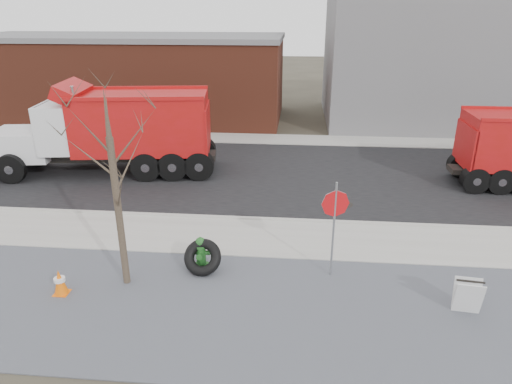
# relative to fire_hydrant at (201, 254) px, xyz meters

# --- Properties ---
(ground) EXTENTS (120.00, 120.00, 0.00)m
(ground) POSITION_rel_fire_hydrant_xyz_m (1.38, 1.66, -0.44)
(ground) COLOR #383328
(ground) RESTS_ON ground
(gravel_verge) EXTENTS (60.00, 5.00, 0.03)m
(gravel_verge) POSITION_rel_fire_hydrant_xyz_m (1.38, -1.84, -0.42)
(gravel_verge) COLOR slate
(gravel_verge) RESTS_ON ground
(sidewalk) EXTENTS (60.00, 2.50, 0.06)m
(sidewalk) POSITION_rel_fire_hydrant_xyz_m (1.38, 1.91, -0.41)
(sidewalk) COLOR #9E9B93
(sidewalk) RESTS_ON ground
(curb) EXTENTS (60.00, 0.15, 0.11)m
(curb) POSITION_rel_fire_hydrant_xyz_m (1.38, 3.21, -0.38)
(curb) COLOR #9E9B93
(curb) RESTS_ON ground
(road) EXTENTS (60.00, 9.40, 0.02)m
(road) POSITION_rel_fire_hydrant_xyz_m (1.38, 7.96, -0.43)
(road) COLOR black
(road) RESTS_ON ground
(far_sidewalk) EXTENTS (60.00, 2.00, 0.06)m
(far_sidewalk) POSITION_rel_fire_hydrant_xyz_m (1.38, 13.66, -0.41)
(far_sidewalk) COLOR #9E9B93
(far_sidewalk) RESTS_ON ground
(building_grey) EXTENTS (12.00, 10.00, 8.00)m
(building_grey) POSITION_rel_fire_hydrant_xyz_m (10.38, 19.66, 3.56)
(building_grey) COLOR slate
(building_grey) RESTS_ON ground
(building_brick) EXTENTS (20.20, 8.20, 5.30)m
(building_brick) POSITION_rel_fire_hydrant_xyz_m (-8.62, 18.66, 2.22)
(building_brick) COLOR brown
(building_brick) RESTS_ON ground
(bare_tree) EXTENTS (3.20, 3.20, 5.20)m
(bare_tree) POSITION_rel_fire_hydrant_xyz_m (-1.82, -0.94, 2.86)
(bare_tree) COLOR #382D23
(bare_tree) RESTS_ON ground
(fire_hydrant) EXTENTS (0.53, 0.52, 0.95)m
(fire_hydrant) POSITION_rel_fire_hydrant_xyz_m (0.00, 0.00, 0.00)
(fire_hydrant) COLOR #296C29
(fire_hydrant) RESTS_ON ground
(truck_tire) EXTENTS (1.09, 0.93, 0.99)m
(truck_tire) POSITION_rel_fire_hydrant_xyz_m (0.09, -0.22, 0.02)
(truck_tire) COLOR black
(truck_tire) RESTS_ON ground
(stop_sign) EXTENTS (0.73, 0.20, 2.73)m
(stop_sign) POSITION_rel_fire_hydrant_xyz_m (3.60, -0.07, 1.42)
(stop_sign) COLOR gray
(stop_sign) RESTS_ON ground
(sandwich_board) EXTENTS (0.67, 0.47, 0.87)m
(sandwich_board) POSITION_rel_fire_hydrant_xyz_m (6.72, -1.45, 0.03)
(sandwich_board) COLOR silver
(sandwich_board) RESTS_ON ground
(traffic_cone_near) EXTENTS (0.37, 0.37, 0.71)m
(traffic_cone_near) POSITION_rel_fire_hydrant_xyz_m (-3.30, -1.60, -0.08)
(traffic_cone_near) COLOR #FF6808
(traffic_cone_near) RESTS_ON ground
(dump_truck_red_b) EXTENTS (9.58, 3.86, 3.95)m
(dump_truck_red_b) POSITION_rel_fire_hydrant_xyz_m (-5.34, 7.61, 1.57)
(dump_truck_red_b) COLOR black
(dump_truck_red_b) RESTS_ON ground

